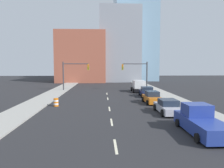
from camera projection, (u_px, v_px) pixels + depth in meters
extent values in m
cube|color=#9E9B93|center=(66.00, 86.00, 49.72)|extent=(3.41, 89.48, 0.14)
cube|color=#9E9B93|center=(145.00, 86.00, 50.52)|extent=(3.41, 89.48, 0.14)
cube|color=beige|center=(116.00, 146.00, 12.87)|extent=(0.16, 2.40, 0.01)
cube|color=beige|center=(112.00, 122.00, 18.39)|extent=(0.16, 2.40, 0.01)
cube|color=beige|center=(109.00, 109.00, 24.04)|extent=(0.16, 2.40, 0.01)
cube|color=beige|center=(108.00, 99.00, 31.49)|extent=(0.16, 2.40, 0.01)
cube|color=beige|center=(107.00, 94.00, 37.20)|extent=(0.16, 2.40, 0.01)
cube|color=#9E513D|center=(82.00, 57.00, 66.86)|extent=(14.00, 16.00, 14.57)
cube|color=gray|center=(118.00, 47.00, 71.03)|extent=(12.00, 20.00, 21.95)
cube|color=#7A9EB7|center=(134.00, 30.00, 74.76)|extent=(13.00, 20.00, 33.99)
cylinder|color=#38383D|center=(63.00, 76.00, 41.46)|extent=(0.24, 0.24, 5.52)
cylinder|color=#38383D|center=(76.00, 64.00, 41.37)|extent=(4.74, 0.16, 0.16)
cube|color=#B79319|center=(88.00, 67.00, 41.53)|extent=(0.34, 0.32, 1.10)
cylinder|color=red|center=(88.00, 65.00, 41.33)|extent=(0.22, 0.04, 0.22)
cylinder|color=#593F0C|center=(88.00, 67.00, 41.36)|extent=(0.22, 0.04, 0.22)
cylinder|color=#0C3F14|center=(88.00, 69.00, 41.39)|extent=(0.22, 0.04, 0.22)
cylinder|color=#38383D|center=(147.00, 76.00, 42.17)|extent=(0.24, 0.24, 5.52)
cylinder|color=#38383D|center=(135.00, 64.00, 41.87)|extent=(4.74, 0.16, 0.16)
cube|color=#B79319|center=(123.00, 67.00, 41.82)|extent=(0.34, 0.32, 1.10)
cylinder|color=red|center=(123.00, 65.00, 41.62)|extent=(0.22, 0.04, 0.22)
cylinder|color=#593F0C|center=(123.00, 67.00, 41.65)|extent=(0.22, 0.04, 0.22)
cylinder|color=#0C3F14|center=(123.00, 69.00, 41.67)|extent=(0.22, 0.04, 0.22)
cylinder|color=orange|center=(56.00, 105.00, 25.58)|extent=(0.56, 0.56, 0.19)
cylinder|color=white|center=(56.00, 104.00, 25.57)|extent=(0.56, 0.56, 0.19)
cylinder|color=orange|center=(56.00, 102.00, 25.55)|extent=(0.56, 0.56, 0.19)
cylinder|color=white|center=(56.00, 101.00, 25.54)|extent=(0.56, 0.56, 0.19)
cylinder|color=orange|center=(56.00, 99.00, 25.52)|extent=(0.56, 0.56, 0.19)
cube|color=navy|center=(202.00, 125.00, 15.21)|extent=(2.10, 5.85, 0.91)
cube|color=navy|center=(197.00, 110.00, 16.01)|extent=(1.82, 1.77, 0.88)
cylinder|color=black|center=(178.00, 123.00, 17.00)|extent=(0.23, 0.61, 0.61)
cylinder|color=black|center=(204.00, 123.00, 17.08)|extent=(0.23, 0.61, 0.61)
cylinder|color=black|center=(197.00, 138.00, 13.40)|extent=(0.23, 0.61, 0.61)
cube|color=#B2B2BC|center=(168.00, 108.00, 21.83)|extent=(1.90, 4.67, 0.62)
cube|color=#1E2838|center=(168.00, 102.00, 21.78)|extent=(1.66, 2.10, 0.59)
cylinder|color=black|center=(155.00, 107.00, 23.23)|extent=(0.22, 0.67, 0.67)
cylinder|color=black|center=(173.00, 107.00, 23.33)|extent=(0.22, 0.67, 0.67)
cylinder|color=black|center=(162.00, 113.00, 20.36)|extent=(0.22, 0.67, 0.67)
cylinder|color=black|center=(183.00, 113.00, 20.45)|extent=(0.22, 0.67, 0.67)
cube|color=orange|center=(152.00, 99.00, 27.72)|extent=(1.81, 4.30, 0.73)
cube|color=#1E2838|center=(152.00, 94.00, 27.66)|extent=(1.54, 1.95, 0.65)
cylinder|color=black|center=(143.00, 99.00, 28.99)|extent=(0.23, 0.63, 0.62)
cylinder|color=black|center=(156.00, 99.00, 29.11)|extent=(0.23, 0.63, 0.62)
cylinder|color=black|center=(147.00, 102.00, 26.37)|extent=(0.23, 0.63, 0.62)
cylinder|color=black|center=(162.00, 102.00, 26.49)|extent=(0.23, 0.63, 0.62)
cube|color=#141E47|center=(147.00, 93.00, 33.77)|extent=(2.03, 4.36, 0.71)
cube|color=#1E2838|center=(147.00, 89.00, 33.71)|extent=(1.71, 2.00, 0.64)
cylinder|color=black|center=(139.00, 93.00, 35.11)|extent=(0.25, 0.63, 0.62)
cylinder|color=black|center=(151.00, 93.00, 35.11)|extent=(0.25, 0.63, 0.62)
cylinder|color=black|center=(142.00, 96.00, 32.46)|extent=(0.25, 0.63, 0.62)
cylinder|color=black|center=(155.00, 96.00, 32.46)|extent=(0.25, 0.63, 0.62)
cube|color=black|center=(138.00, 89.00, 40.02)|extent=(2.26, 5.33, 0.55)
cube|color=silver|center=(139.00, 84.00, 39.68)|extent=(1.97, 3.31, 1.35)
cylinder|color=black|center=(131.00, 89.00, 41.64)|extent=(0.23, 0.65, 0.65)
cylinder|color=black|center=(143.00, 89.00, 41.71)|extent=(0.23, 0.65, 0.65)
cylinder|color=black|center=(133.00, 91.00, 38.36)|extent=(0.23, 0.65, 0.65)
cylinder|color=black|center=(146.00, 91.00, 38.43)|extent=(0.23, 0.65, 0.65)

